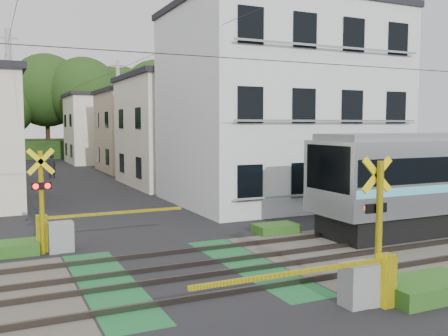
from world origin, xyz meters
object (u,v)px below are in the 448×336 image
apartment_block (279,106)px  pedestrian (52,166)px  crossing_signal_far (57,228)px  crossing_signal_near (364,273)px

apartment_block → pedestrian: bearing=120.3°
crossing_signal_far → pedestrian: size_ratio=2.76×
crossing_signal_far → apartment_block: bearing=27.8°
crossing_signal_far → crossing_signal_near: bearing=-54.7°
crossing_signal_near → pedestrian: size_ratio=2.76×
crossing_signal_far → pedestrian: (2.10, 21.22, 0.15)m
crossing_signal_near → apartment_block: apartment_block is taller
crossing_signal_near → apartment_block: size_ratio=0.46×
crossing_signal_far → pedestrian: 21.33m
crossing_signal_far → pedestrian: bearing=84.4°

